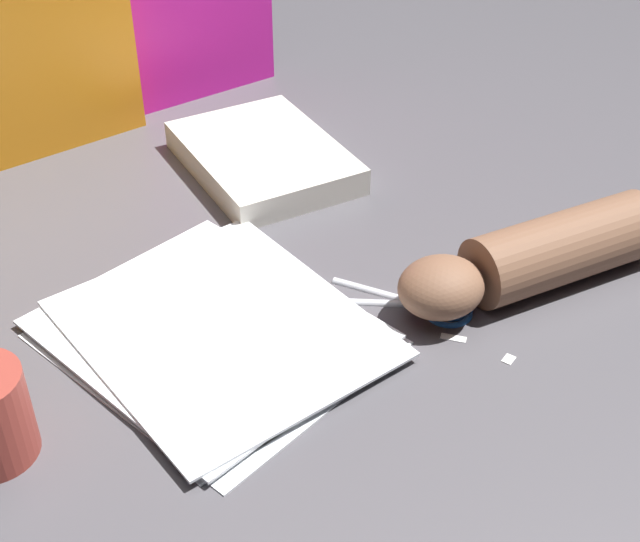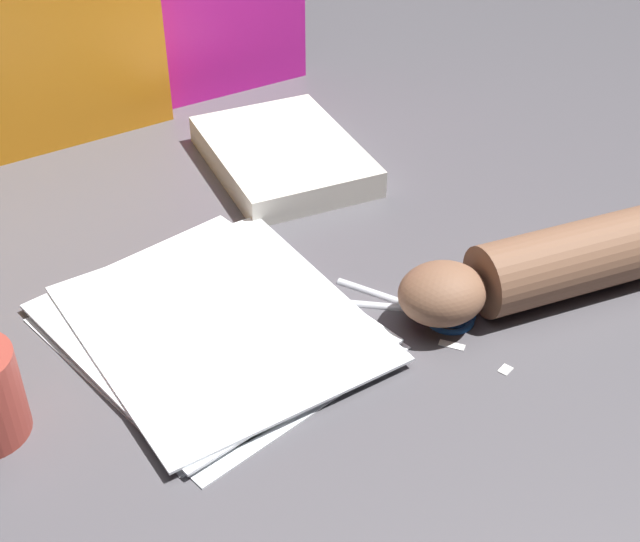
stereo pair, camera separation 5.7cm
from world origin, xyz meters
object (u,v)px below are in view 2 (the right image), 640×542
object	(u,v)px
hand_forearm	(540,268)
scissors	(427,308)
paper_stack	(214,325)
book_closed	(283,155)

from	to	relation	value
hand_forearm	scissors	bearing A→B (deg)	154.16
paper_stack	scissors	distance (m)	0.22
scissors	paper_stack	bearing A→B (deg)	149.94
paper_stack	book_closed	bearing A→B (deg)	42.09
book_closed	hand_forearm	distance (m)	0.38
scissors	hand_forearm	world-z (taller)	hand_forearm
paper_stack	scissors	bearing A→B (deg)	-30.06
paper_stack	hand_forearm	distance (m)	0.33
book_closed	scissors	distance (m)	0.33
paper_stack	scissors	size ratio (longest dim) A/B	2.13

